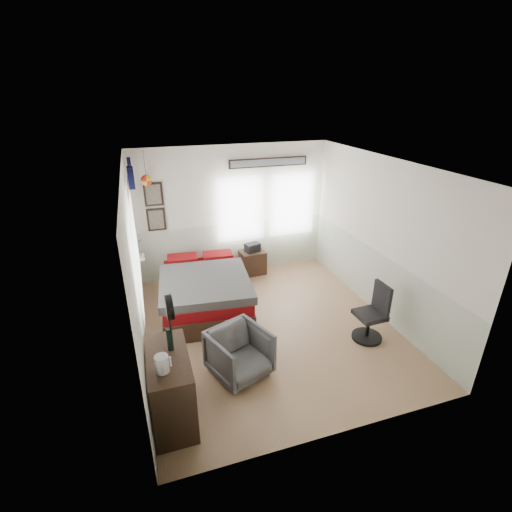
% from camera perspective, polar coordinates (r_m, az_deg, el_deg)
% --- Properties ---
extents(ground_plane, '(4.00, 4.50, 0.01)m').
position_cam_1_polar(ground_plane, '(6.37, 2.00, -10.82)').
color(ground_plane, '#9D7757').
extents(room_shell, '(4.02, 4.52, 2.71)m').
position_cam_1_polar(room_shell, '(5.74, 0.86, 3.40)').
color(room_shell, silver).
rests_on(room_shell, ground_plane).
extents(wall_decor, '(3.55, 1.32, 1.44)m').
position_cam_1_polar(wall_decor, '(7.06, -11.94, 11.01)').
color(wall_decor, black).
rests_on(wall_decor, room_shell).
extents(bed, '(1.68, 2.24, 0.67)m').
position_cam_1_polar(bed, '(6.79, -7.88, -5.33)').
color(bed, '#311E11').
rests_on(bed, ground_plane).
extents(dresser, '(0.48, 1.00, 0.90)m').
position_cam_1_polar(dresser, '(4.74, -12.99, -19.10)').
color(dresser, '#311E11').
rests_on(dresser, ground_plane).
extents(armchair, '(0.95, 0.97, 0.68)m').
position_cam_1_polar(armchair, '(5.27, -2.56, -14.73)').
color(armchair, '#5A5A5A').
rests_on(armchair, ground_plane).
extents(nightstand, '(0.54, 0.44, 0.51)m').
position_cam_1_polar(nightstand, '(7.99, -0.55, -0.94)').
color(nightstand, '#311E11').
rests_on(nightstand, ground_plane).
extents(task_chair, '(0.48, 0.48, 0.95)m').
position_cam_1_polar(task_chair, '(6.18, 17.46, -8.96)').
color(task_chair, black).
rests_on(task_chair, ground_plane).
extents(kettle, '(0.17, 0.15, 0.20)m').
position_cam_1_polar(kettle, '(4.21, -14.26, -15.79)').
color(kettle, silver).
rests_on(kettle, dresser).
extents(bottle, '(0.07, 0.07, 0.29)m').
position_cam_1_polar(bottle, '(4.46, -13.12, -12.34)').
color(bottle, black).
rests_on(bottle, dresser).
extents(stand_fan, '(0.08, 0.30, 0.73)m').
position_cam_1_polar(stand_fan, '(4.21, -13.18, -7.84)').
color(stand_fan, black).
rests_on(stand_fan, dresser).
extents(black_bag, '(0.35, 0.27, 0.18)m').
position_cam_1_polar(black_bag, '(7.85, -0.56, 1.33)').
color(black_bag, black).
rests_on(black_bag, nightstand).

